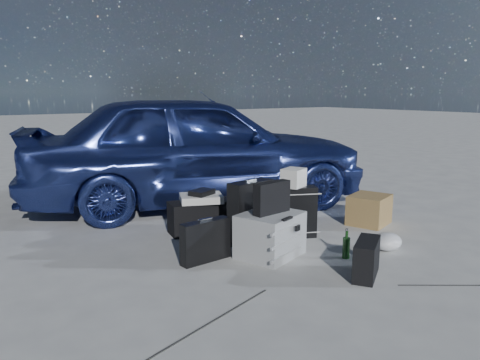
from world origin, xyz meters
The scene contains 15 objects.
ground centered at (0.00, 0.00, 0.00)m, with size 60.00×60.00×0.00m, color #BABBB5.
car centered at (0.29, 2.48, 0.74)m, with size 1.76×4.37×1.49m, color #334598.
pelican_case centered at (-0.16, 0.35, 0.20)m, with size 0.55×0.45×0.40m, color #9B9EA0.
laptop_bag centered at (-0.14, 0.36, 0.54)m, with size 0.38×0.10×0.29m, color black.
briefcase centered at (-0.71, 0.57, 0.19)m, with size 0.48×0.11×0.37m, color black.
suitcase_left centered at (-0.08, 0.77, 0.31)m, with size 0.48×0.17×0.62m, color black.
suitcase_right centered at (0.40, 0.65, 0.26)m, with size 0.44×0.16×0.53m, color black.
white_carton centered at (0.39, 0.67, 0.62)m, with size 0.23×0.19×0.19m, color silver.
duffel_bag centered at (-0.30, 1.35, 0.17)m, with size 0.68×0.29×0.34m, color black.
flat_box_white centered at (-0.31, 1.33, 0.38)m, with size 0.43×0.33×0.08m, color silver.
flat_box_black centered at (-0.31, 1.32, 0.44)m, with size 0.25×0.18×0.05m, color black.
cardboard_box centered at (1.42, 0.54, 0.17)m, with size 0.44×0.39×0.33m, color olive.
plastic_bag centered at (0.86, -0.16, 0.08)m, with size 0.30×0.25×0.16m, color silver.
messenger_bag centered at (0.18, -0.48, 0.15)m, with size 0.43×0.16×0.30m, color black.
green_bottle centered at (0.37, -0.09, 0.13)m, with size 0.07×0.07×0.26m, color black.
Camera 1 is at (-2.71, -2.85, 1.48)m, focal length 35.00 mm.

